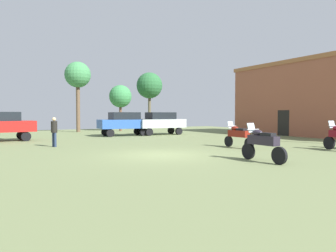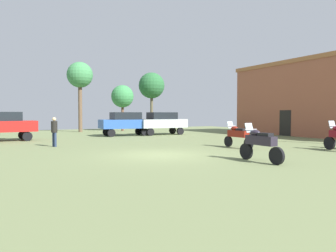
{
  "view_description": "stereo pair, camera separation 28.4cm",
  "coord_description": "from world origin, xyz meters",
  "px_view_note": "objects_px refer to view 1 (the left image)",
  "views": [
    {
      "loc": [
        -6.79,
        -12.51,
        1.89
      ],
      "look_at": [
        2.93,
        4.56,
        1.13
      ],
      "focal_mm": 33.7,
      "sensor_mm": 36.0,
      "label": 1
    },
    {
      "loc": [
        -6.54,
        -12.65,
        1.89
      ],
      "look_at": [
        2.93,
        4.56,
        1.13
      ],
      "focal_mm": 33.7,
      "sensor_mm": 36.0,
      "label": 2
    }
  ],
  "objects_px": {
    "car_4": "(161,122)",
    "tree_4": "(149,86)",
    "brick_building": "(333,98)",
    "motorcycle_5": "(262,143)",
    "motorcycle_7": "(238,135)",
    "car_2": "(124,122)",
    "tree_2": "(78,76)",
    "car_1": "(0,124)",
    "tree_1": "(120,97)",
    "person_1": "(54,130)"
  },
  "relations": [
    {
      "from": "car_1",
      "to": "tree_1",
      "type": "xyz_separation_m",
      "value": [
        11.8,
        8.31,
        2.56
      ]
    },
    {
      "from": "car_1",
      "to": "car_4",
      "type": "height_order",
      "value": "same"
    },
    {
      "from": "brick_building",
      "to": "tree_1",
      "type": "distance_m",
      "value": 20.53
    },
    {
      "from": "person_1",
      "to": "car_4",
      "type": "bearing_deg",
      "value": -82.77
    },
    {
      "from": "tree_2",
      "to": "tree_4",
      "type": "distance_m",
      "value": 8.48
    },
    {
      "from": "motorcycle_5",
      "to": "person_1",
      "type": "relative_size",
      "value": 1.34
    },
    {
      "from": "car_4",
      "to": "tree_4",
      "type": "distance_m",
      "value": 9.91
    },
    {
      "from": "motorcycle_5",
      "to": "tree_4",
      "type": "height_order",
      "value": "tree_4"
    },
    {
      "from": "brick_building",
      "to": "tree_4",
      "type": "distance_m",
      "value": 19.34
    },
    {
      "from": "car_2",
      "to": "tree_1",
      "type": "bearing_deg",
      "value": -16.42
    },
    {
      "from": "tree_1",
      "to": "tree_2",
      "type": "bearing_deg",
      "value": 175.45
    },
    {
      "from": "tree_4",
      "to": "person_1",
      "type": "bearing_deg",
      "value": -132.08
    },
    {
      "from": "brick_building",
      "to": "car_4",
      "type": "height_order",
      "value": "brick_building"
    },
    {
      "from": "car_2",
      "to": "motorcycle_5",
      "type": "bearing_deg",
      "value": 179.72
    },
    {
      "from": "car_4",
      "to": "tree_4",
      "type": "relative_size",
      "value": 0.65
    },
    {
      "from": "motorcycle_5",
      "to": "person_1",
      "type": "bearing_deg",
      "value": 121.86
    },
    {
      "from": "motorcycle_7",
      "to": "tree_4",
      "type": "relative_size",
      "value": 0.33
    },
    {
      "from": "person_1",
      "to": "tree_2",
      "type": "distance_m",
      "value": 15.61
    },
    {
      "from": "tree_4",
      "to": "car_2",
      "type": "bearing_deg",
      "value": -128.04
    },
    {
      "from": "person_1",
      "to": "tree_2",
      "type": "xyz_separation_m",
      "value": [
        4.79,
        14.08,
        4.75
      ]
    },
    {
      "from": "tree_1",
      "to": "car_2",
      "type": "bearing_deg",
      "value": -108.68
    },
    {
      "from": "car_1",
      "to": "car_2",
      "type": "distance_m",
      "value": 9.39
    },
    {
      "from": "motorcycle_7",
      "to": "car_2",
      "type": "xyz_separation_m",
      "value": [
        -1.88,
        11.94,
        0.46
      ]
    },
    {
      "from": "motorcycle_7",
      "to": "motorcycle_5",
      "type": "bearing_deg",
      "value": -121.74
    },
    {
      "from": "brick_building",
      "to": "tree_4",
      "type": "relative_size",
      "value": 2.62
    },
    {
      "from": "motorcycle_5",
      "to": "tree_2",
      "type": "relative_size",
      "value": 0.31
    },
    {
      "from": "motorcycle_5",
      "to": "tree_2",
      "type": "bearing_deg",
      "value": 93.06
    },
    {
      "from": "motorcycle_7",
      "to": "tree_1",
      "type": "bearing_deg",
      "value": 87.96
    },
    {
      "from": "motorcycle_5",
      "to": "person_1",
      "type": "xyz_separation_m",
      "value": [
        -6.07,
        9.76,
        0.24
      ]
    },
    {
      "from": "brick_building",
      "to": "person_1",
      "type": "bearing_deg",
      "value": 172.94
    },
    {
      "from": "car_4",
      "to": "tree_1",
      "type": "xyz_separation_m",
      "value": [
        -0.85,
        7.61,
        2.56
      ]
    },
    {
      "from": "brick_building",
      "to": "car_4",
      "type": "distance_m",
      "value": 14.6
    },
    {
      "from": "car_4",
      "to": "person_1",
      "type": "relative_size",
      "value": 2.59
    },
    {
      "from": "brick_building",
      "to": "tree_2",
      "type": "bearing_deg",
      "value": 135.09
    },
    {
      "from": "car_1",
      "to": "person_1",
      "type": "height_order",
      "value": "car_1"
    },
    {
      "from": "brick_building",
      "to": "tree_2",
      "type": "height_order",
      "value": "tree_2"
    },
    {
      "from": "motorcycle_7",
      "to": "tree_2",
      "type": "distance_m",
      "value": 20.6
    },
    {
      "from": "car_4",
      "to": "tree_4",
      "type": "height_order",
      "value": "tree_4"
    },
    {
      "from": "person_1",
      "to": "tree_4",
      "type": "bearing_deg",
      "value": -66.0
    },
    {
      "from": "car_2",
      "to": "car_4",
      "type": "bearing_deg",
      "value": -93.11
    },
    {
      "from": "brick_building",
      "to": "motorcycle_7",
      "type": "relative_size",
      "value": 7.88
    },
    {
      "from": "car_1",
      "to": "car_4",
      "type": "relative_size",
      "value": 1.03
    },
    {
      "from": "car_2",
      "to": "brick_building",
      "type": "bearing_deg",
      "value": -119.33
    },
    {
      "from": "brick_building",
      "to": "motorcycle_5",
      "type": "xyz_separation_m",
      "value": [
        -15.52,
        -7.09,
        -2.47
      ]
    },
    {
      "from": "car_4",
      "to": "tree_1",
      "type": "relative_size",
      "value": 0.87
    },
    {
      "from": "brick_building",
      "to": "car_1",
      "type": "height_order",
      "value": "brick_building"
    },
    {
      "from": "person_1",
      "to": "tree_4",
      "type": "height_order",
      "value": "tree_4"
    },
    {
      "from": "motorcycle_5",
      "to": "motorcycle_7",
      "type": "bearing_deg",
      "value": 58.52
    },
    {
      "from": "motorcycle_7",
      "to": "car_4",
      "type": "distance_m",
      "value": 11.73
    },
    {
      "from": "car_4",
      "to": "tree_2",
      "type": "xyz_separation_m",
      "value": [
        -5.33,
        7.96,
        4.56
      ]
    }
  ]
}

